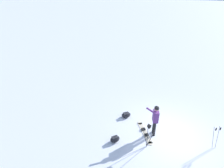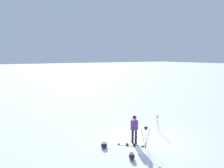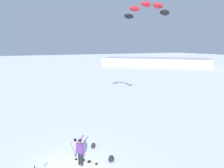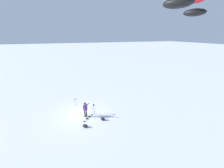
{
  "view_description": "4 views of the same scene",
  "coord_description": "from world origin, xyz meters",
  "px_view_note": "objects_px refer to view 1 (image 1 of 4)",
  "views": [
    {
      "loc": [
        7.59,
        1.49,
        6.73
      ],
      "look_at": [
        1.68,
        -2.51,
        2.97
      ],
      "focal_mm": 28.68,
      "sensor_mm": 36.0,
      "label": 1
    },
    {
      "loc": [
        10.46,
        -8.42,
        5.33
      ],
      "look_at": [
        2.16,
        -3.35,
        4.06
      ],
      "focal_mm": 34.08,
      "sensor_mm": 36.0,
      "label": 2
    },
    {
      "loc": [
        -9.94,
        1.94,
        7.28
      ],
      "look_at": [
        2.38,
        -3.72,
        4.55
      ],
      "focal_mm": 30.4,
      "sensor_mm": 36.0,
      "label": 3
    },
    {
      "loc": [
        -1.54,
        -14.43,
        8.74
      ],
      "look_at": [
        2.45,
        -3.84,
        4.71
      ],
      "focal_mm": 22.23,
      "sensor_mm": 36.0,
      "label": 4
    }
  ],
  "objects_px": {
    "gear_bag_small": "(115,139)",
    "ski_poles": "(216,134)",
    "camera_tripod": "(149,131)",
    "snowboarder": "(155,117)",
    "gear_bag_large": "(126,115)",
    "snowboard": "(145,132)"
  },
  "relations": [
    {
      "from": "gear_bag_small",
      "to": "ski_poles",
      "type": "xyz_separation_m",
      "value": [
        -2.4,
        4.09,
        0.6
      ]
    },
    {
      "from": "snowboarder",
      "to": "ski_poles",
      "type": "xyz_separation_m",
      "value": [
        -0.81,
        2.72,
        -0.32
      ]
    },
    {
      "from": "snowboard",
      "to": "gear_bag_small",
      "type": "bearing_deg",
      "value": -34.72
    },
    {
      "from": "camera_tripod",
      "to": "ski_poles",
      "type": "xyz_separation_m",
      "value": [
        -1.78,
        2.64,
        -0.18
      ]
    },
    {
      "from": "gear_bag_small",
      "to": "snowboarder",
      "type": "bearing_deg",
      "value": 139.31
    },
    {
      "from": "snowboard",
      "to": "gear_bag_small",
      "type": "relative_size",
      "value": 2.38
    },
    {
      "from": "snowboard",
      "to": "camera_tripod",
      "type": "height_order",
      "value": "camera_tripod"
    },
    {
      "from": "camera_tripod",
      "to": "snowboarder",
      "type": "bearing_deg",
      "value": -175.25
    },
    {
      "from": "ski_poles",
      "to": "camera_tripod",
      "type": "bearing_deg",
      "value": -55.96
    },
    {
      "from": "ski_poles",
      "to": "gear_bag_small",
      "type": "bearing_deg",
      "value": -59.59
    },
    {
      "from": "snowboarder",
      "to": "camera_tripod",
      "type": "relative_size",
      "value": 1.36
    },
    {
      "from": "snowboard",
      "to": "ski_poles",
      "type": "relative_size",
      "value": 1.2
    },
    {
      "from": "snowboard",
      "to": "gear_bag_small",
      "type": "xyz_separation_m",
      "value": [
        1.41,
        -0.98,
        0.15
      ]
    },
    {
      "from": "gear_bag_large",
      "to": "gear_bag_small",
      "type": "distance_m",
      "value": 2.08
    },
    {
      "from": "snowboarder",
      "to": "gear_bag_large",
      "type": "height_order",
      "value": "snowboarder"
    },
    {
      "from": "camera_tripod",
      "to": "snowboard",
      "type": "bearing_deg",
      "value": -149.16
    },
    {
      "from": "gear_bag_large",
      "to": "camera_tripod",
      "type": "xyz_separation_m",
      "value": [
        1.4,
        1.97,
        0.79
      ]
    },
    {
      "from": "snowboarder",
      "to": "snowboard",
      "type": "xyz_separation_m",
      "value": [
        0.18,
        -0.39,
        -1.06
      ]
    },
    {
      "from": "gear_bag_large",
      "to": "gear_bag_small",
      "type": "height_order",
      "value": "gear_bag_small"
    },
    {
      "from": "gear_bag_large",
      "to": "camera_tripod",
      "type": "height_order",
      "value": "camera_tripod"
    },
    {
      "from": "snowboarder",
      "to": "ski_poles",
      "type": "bearing_deg",
      "value": 106.54
    },
    {
      "from": "snowboard",
      "to": "snowboarder",
      "type": "bearing_deg",
      "value": 114.91
    }
  ]
}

